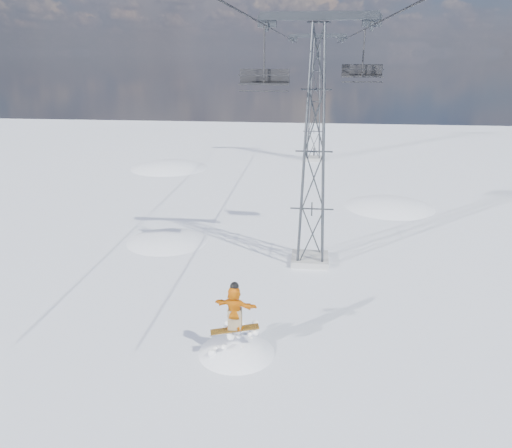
{
  "coord_description": "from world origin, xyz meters",
  "views": [
    {
      "loc": [
        0.73,
        -14.82,
        9.75
      ],
      "look_at": [
        -1.31,
        3.09,
        3.58
      ],
      "focal_mm": 35.0,
      "sensor_mm": 36.0,
      "label": 1
    }
  ],
  "objects_px": {
    "lift_tower_near": "(314,152)",
    "snowboarder_jump": "(237,392)",
    "lift_chair_near": "(264,78)",
    "lift_tower_far": "(315,102)"
  },
  "relations": [
    {
      "from": "snowboarder_jump",
      "to": "lift_chair_near",
      "type": "distance_m",
      "value": 12.59
    },
    {
      "from": "lift_chair_near",
      "to": "lift_tower_near",
      "type": "bearing_deg",
      "value": 26.37
    },
    {
      "from": "lift_tower_near",
      "to": "snowboarder_jump",
      "type": "distance_m",
      "value": 11.11
    },
    {
      "from": "lift_chair_near",
      "to": "lift_tower_far",
      "type": "bearing_deg",
      "value": 85.18
    },
    {
      "from": "lift_tower_far",
      "to": "lift_tower_near",
      "type": "bearing_deg",
      "value": -90.0
    },
    {
      "from": "lift_tower_near",
      "to": "lift_chair_near",
      "type": "relative_size",
      "value": 4.37
    },
    {
      "from": "lift_tower_near",
      "to": "lift_tower_far",
      "type": "xyz_separation_m",
      "value": [
        0.0,
        25.0,
        0.0
      ]
    },
    {
      "from": "snowboarder_jump",
      "to": "lift_tower_near",
      "type": "bearing_deg",
      "value": 73.58
    },
    {
      "from": "lift_chair_near",
      "to": "snowboarder_jump",
      "type": "bearing_deg",
      "value": -91.73
    },
    {
      "from": "lift_tower_far",
      "to": "snowboarder_jump",
      "type": "relative_size",
      "value": 1.69
    }
  ]
}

